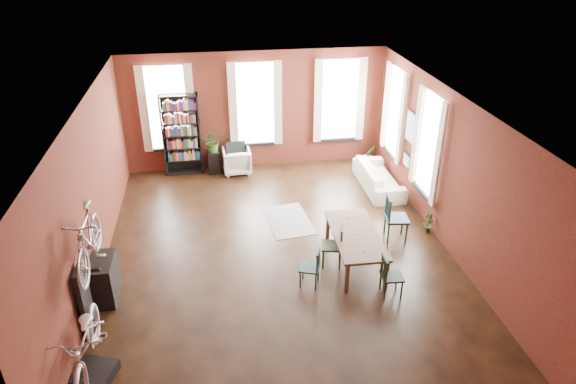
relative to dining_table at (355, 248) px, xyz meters
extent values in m
plane|color=black|center=(-1.46, 0.51, -0.33)|extent=(9.00, 9.00, 0.00)
cube|color=silver|center=(-1.46, 0.51, 2.87)|extent=(7.00, 9.00, 0.04)
cube|color=#481912|center=(-1.46, 5.01, 1.27)|extent=(7.00, 0.04, 3.20)
cube|color=#481912|center=(-1.46, -3.99, 1.27)|extent=(7.00, 0.04, 3.20)
cube|color=#481912|center=(-4.96, 0.51, 1.27)|extent=(0.04, 9.00, 3.20)
cube|color=#481912|center=(2.04, 0.51, 1.27)|extent=(0.04, 9.00, 3.20)
cube|color=white|center=(-3.76, 4.98, 1.47)|extent=(1.00, 0.04, 2.20)
cube|color=beige|center=(-3.76, 4.91, 1.47)|extent=(1.40, 0.06, 2.30)
cube|color=white|center=(-1.46, 4.98, 1.47)|extent=(1.00, 0.04, 2.20)
cube|color=beige|center=(-1.46, 4.91, 1.47)|extent=(1.40, 0.06, 2.30)
cube|color=white|center=(0.84, 4.98, 1.47)|extent=(1.00, 0.04, 2.20)
cube|color=beige|center=(0.84, 4.91, 1.47)|extent=(1.40, 0.06, 2.30)
cube|color=white|center=(2.01, 1.51, 1.47)|extent=(0.04, 1.00, 2.20)
cube|color=beige|center=(1.94, 1.51, 1.47)|extent=(0.06, 1.40, 2.30)
cube|color=white|center=(2.01, 3.71, 1.47)|extent=(0.04, 1.00, 2.20)
cube|color=beige|center=(1.94, 3.71, 1.47)|extent=(0.06, 1.40, 2.30)
cube|color=black|center=(2.00, 2.61, 1.47)|extent=(0.04, 0.55, 0.75)
cube|color=black|center=(2.00, 2.61, 0.62)|extent=(0.04, 0.45, 0.35)
cube|color=brown|center=(0.00, 0.00, 0.00)|extent=(0.94, 1.97, 0.66)
cube|color=#183434|center=(-1.03, -0.58, 0.06)|extent=(0.47, 0.47, 0.78)
cube|color=black|center=(-0.47, -0.01, 0.11)|extent=(0.49, 0.49, 0.88)
cube|color=black|center=(0.38, -1.10, 0.08)|extent=(0.40, 0.40, 0.82)
cube|color=#193739|center=(1.10, 0.70, 0.18)|extent=(0.53, 0.53, 1.02)
cube|color=black|center=(-3.46, 4.81, 0.77)|extent=(1.00, 0.32, 2.20)
imported|color=silver|center=(-2.05, 4.61, 0.04)|extent=(0.76, 0.71, 0.75)
imported|color=beige|center=(1.49, 3.11, 0.08)|extent=(0.61, 2.08, 0.81)
cube|color=black|center=(-1.06, 1.81, -0.33)|extent=(1.10, 1.60, 0.01)
cube|color=black|center=(-4.64, -2.32, -0.25)|extent=(0.72, 0.72, 0.16)
cube|color=black|center=(-4.86, -1.29, 0.32)|extent=(0.16, 0.60, 1.30)
cube|color=black|center=(-4.74, -0.39, 0.07)|extent=(0.40, 0.80, 0.80)
cube|color=black|center=(-2.66, 4.68, -0.02)|extent=(0.32, 0.32, 0.61)
imported|color=#2A5522|center=(1.68, 4.57, -0.20)|extent=(0.41, 0.63, 0.26)
imported|color=#315A24|center=(1.91, 0.87, -0.25)|extent=(0.41, 0.53, 0.17)
imported|color=#BFB4B0|center=(-4.64, -2.31, 0.80)|extent=(0.72, 1.05, 1.93)
imported|color=#A5A8AD|center=(-4.61, -1.29, 1.80)|extent=(0.47, 1.00, 1.66)
imported|color=#2F5020|center=(-2.65, 4.71, 0.51)|extent=(0.60, 0.65, 0.46)
camera|label=1|loc=(-2.62, -8.23, 5.70)|focal=32.00mm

